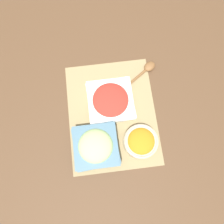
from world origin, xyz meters
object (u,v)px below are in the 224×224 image
tomato_bowl (111,101)px  cucumber_bowl (96,146)px  carrot_bowl (141,141)px  wooden_spoon (146,69)px

tomato_bowl → cucumber_bowl: 0.22m
tomato_bowl → carrot_bowl: bearing=27.7°
tomato_bowl → cucumber_bowl: cucumber_bowl is taller
cucumber_bowl → carrot_bowl: 0.20m
carrot_bowl → wooden_spoon: (-0.34, 0.08, -0.02)m
tomato_bowl → carrot_bowl: 0.23m
tomato_bowl → cucumber_bowl: bearing=-24.6°
carrot_bowl → wooden_spoon: carrot_bowl is taller
cucumber_bowl → carrot_bowl: (0.00, 0.20, -0.02)m
tomato_bowl → cucumber_bowl: size_ratio=1.08×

